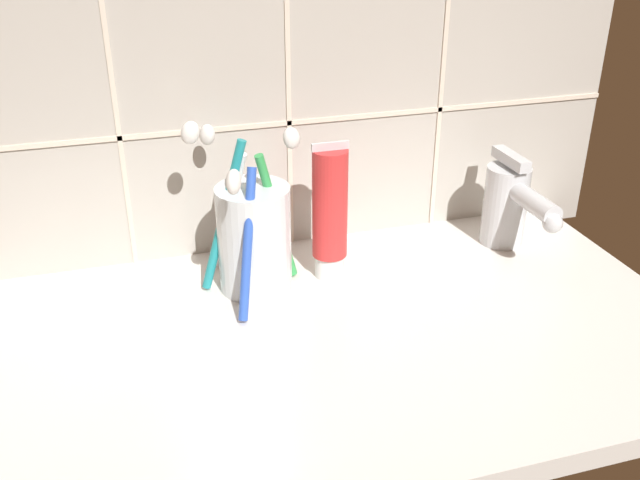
{
  "coord_description": "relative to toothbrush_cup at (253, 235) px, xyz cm",
  "views": [
    {
      "loc": [
        -16.01,
        -51.97,
        39.4
      ],
      "look_at": [
        0.73,
        4.2,
        9.64
      ],
      "focal_mm": 40.0,
      "sensor_mm": 36.0,
      "label": 1
    }
  ],
  "objects": [
    {
      "name": "toothbrush_cup",
      "position": [
        0.0,
        0.0,
        0.0
      ],
      "size": [
        12.08,
        14.84,
        18.04
      ],
      "color": "silver",
      "rests_on": "sink_counter"
    },
    {
      "name": "toothpaste_tube",
      "position": [
        7.98,
        0.0,
        1.43
      ],
      "size": [
        3.78,
        3.6,
        14.75
      ],
      "color": "white",
      "rests_on": "sink_counter"
    },
    {
      "name": "sink_counter",
      "position": [
        4.33,
        -10.5,
        -6.88
      ],
      "size": [
        70.19,
        39.55,
        2.0
      ],
      "primitive_type": "cube",
      "color": "silver",
      "rests_on": "ground"
    },
    {
      "name": "sink_faucet",
      "position": [
        29.26,
        0.86,
        -0.67
      ],
      "size": [
        4.91,
        12.88,
        10.74
      ],
      "rotation": [
        0.0,
        0.0,
        -1.56
      ],
      "color": "silver",
      "rests_on": "sink_counter"
    },
    {
      "name": "tile_wall_backsplash",
      "position": [
        4.34,
        9.52,
        13.46
      ],
      "size": [
        80.19,
        1.72,
        42.67
      ],
      "color": "#B7B2A8",
      "rests_on": "ground"
    }
  ]
}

